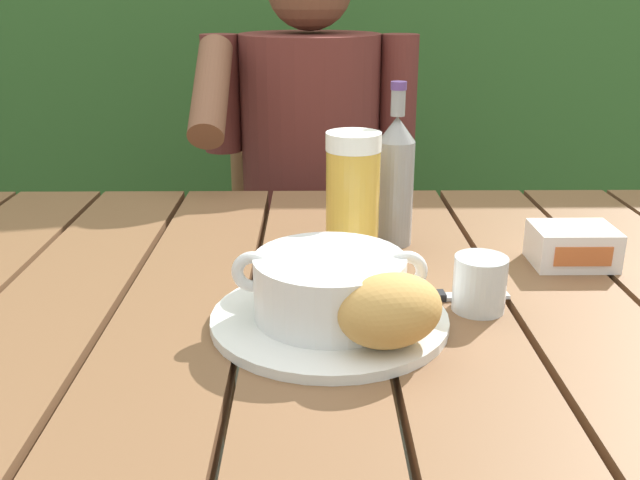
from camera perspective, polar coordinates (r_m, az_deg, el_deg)
The scene contains 11 objects.
dining_table at distance 0.99m, azimuth -0.58°, elevation -7.99°, with size 1.49×0.91×0.76m.
chair_near_diner at distance 1.90m, azimuth -0.75°, elevation -1.33°, with size 0.45×0.44×0.92m.
person_eating at distance 1.63m, azimuth -0.91°, elevation 5.39°, with size 0.48×0.47×1.26m.
serving_plate at distance 0.84m, azimuth 0.74°, elevation -6.45°, with size 0.28×0.28×0.01m.
soup_bowl at distance 0.82m, azimuth 0.76°, elevation -3.66°, with size 0.23×0.18×0.08m.
bread_roll at distance 0.75m, azimuth 5.71°, elevation -5.74°, with size 0.15×0.13×0.08m.
beer_glass at distance 1.00m, azimuth 2.66°, elevation 3.45°, with size 0.08×0.08×0.19m.
beer_bottle at distance 1.07m, azimuth 6.14°, elevation 5.02°, with size 0.06×0.06×0.25m.
water_glass_small at distance 0.88m, azimuth 12.87°, elevation -3.49°, with size 0.07×0.07×0.07m.
butter_tub at distance 1.07m, azimuth 19.88°, elevation -0.44°, with size 0.12×0.09×0.06m.
table_knife at distance 0.91m, azimuth 9.96°, elevation -4.54°, with size 0.14×0.03×0.01m.
Camera 1 is at (0.00, -0.88, 1.14)m, focal length 39.21 mm.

